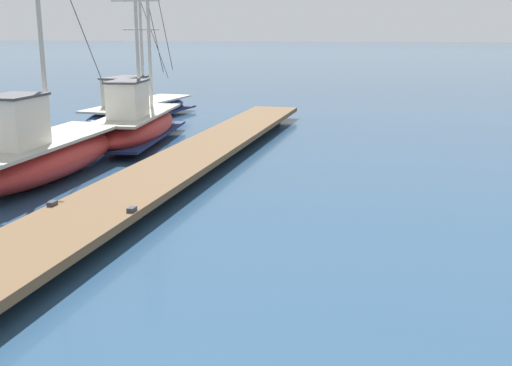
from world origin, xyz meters
TOP-DOWN VIEW (x-y plane):
  - floating_dock at (-5.32, 12.72)m, footprint 2.52×22.91m
  - fishing_boat_0 at (-8.23, 16.87)m, footprint 2.40×8.09m
  - fishing_boat_2 at (-10.30, 21.82)m, footprint 2.56×7.58m
  - fishing_boat_3 at (-8.55, 11.66)m, footprint 1.93×6.87m

SIDE VIEW (x-z plane):
  - floating_dock at x=-5.32m, z-range 0.10..0.63m
  - fishing_boat_2 at x=-10.30m, z-range -2.02..3.08m
  - fishing_boat_3 at x=-8.55m, z-range -2.83..4.15m
  - fishing_boat_0 at x=-8.23m, z-range -2.87..4.20m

